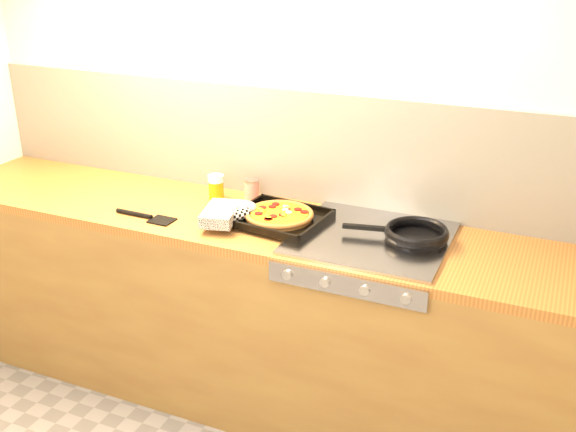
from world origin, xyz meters
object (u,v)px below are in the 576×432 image
at_px(tomato_can, 251,190).
at_px(juice_glass, 216,187).
at_px(pizza_on_tray, 264,215).
at_px(frying_pan, 415,234).

bearing_deg(tomato_can, juice_glass, -155.20).
xyz_separation_m(pizza_on_tray, tomato_can, (-0.17, 0.22, 0.01)).
bearing_deg(juice_glass, pizza_on_tray, -26.82).
height_order(pizza_on_tray, juice_glass, juice_glass).
height_order(frying_pan, tomato_can, tomato_can).
bearing_deg(tomato_can, frying_pan, -11.26).
bearing_deg(frying_pan, tomato_can, 168.74).
bearing_deg(pizza_on_tray, frying_pan, 6.19).
xyz_separation_m(pizza_on_tray, juice_glass, (-0.31, 0.16, 0.02)).
bearing_deg(juice_glass, frying_pan, -5.52).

